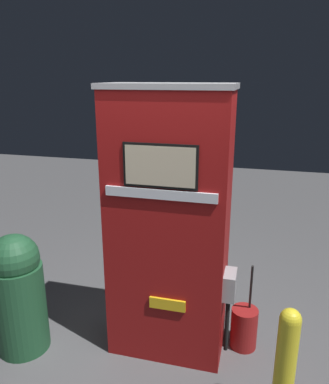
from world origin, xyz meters
The scene contains 5 objects.
ground_plane centered at (0.00, 0.00, 0.00)m, with size 14.00×14.00×0.00m, color #4C4C4F.
gas_pump centered at (0.00, 0.22, 1.09)m, with size 1.02×0.49×2.17m.
safety_bollard centered at (0.91, -0.32, 0.46)m, with size 0.13×0.13×0.88m.
trash_bin centered at (-1.18, -0.10, 0.53)m, with size 0.42×0.42×1.03m.
squeegee_bucket centered at (0.63, 0.38, 0.18)m, with size 0.22×0.22×0.80m.
Camera 1 is at (0.66, -2.39, 2.22)m, focal length 35.00 mm.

